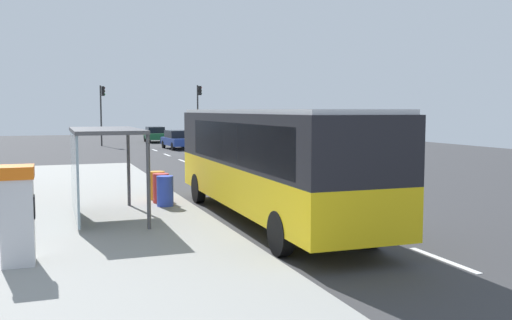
{
  "coord_description": "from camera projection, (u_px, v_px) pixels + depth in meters",
  "views": [
    {
      "loc": [
        -7.57,
        -15.74,
        3.2
      ],
      "look_at": [
        -1.0,
        2.22,
        1.5
      ],
      "focal_mm": 39.73,
      "sensor_mm": 36.0,
      "label": 1
    }
  ],
  "objects": [
    {
      "name": "lane_stripe_seg_3",
      "position": [
        231.0,
        179.0,
        26.1
      ],
      "size": [
        0.16,
        2.2,
        0.01
      ],
      "primitive_type": "cube",
      "color": "silver",
      "rests_on": "ground"
    },
    {
      "name": "traffic_light_near_side",
      "position": [
        199.0,
        105.0,
        52.27
      ],
      "size": [
        0.49,
        0.28,
        5.46
      ],
      "color": "#2D2D2D",
      "rests_on": "ground"
    },
    {
      "name": "lane_stripe_seg_6",
      "position": [
        167.0,
        155.0,
        40.13
      ],
      "size": [
        0.16,
        2.2,
        0.01
      ],
      "primitive_type": "cube",
      "color": "silver",
      "rests_on": "ground"
    },
    {
      "name": "recycling_bin_red",
      "position": [
        161.0,
        188.0,
        18.43
      ],
      "size": [
        0.52,
        0.52,
        0.95
      ],
      "primitive_type": "cylinder",
      "color": "red",
      "rests_on": "sidewalk_platform"
    },
    {
      "name": "lane_stripe_seg_7",
      "position": [
        155.0,
        150.0,
        44.81
      ],
      "size": [
        0.16,
        2.2,
        0.01
      ],
      "primitive_type": "cube",
      "color": "silver",
      "rests_on": "ground"
    },
    {
      "name": "recycling_bin_orange",
      "position": [
        157.0,
        185.0,
        19.09
      ],
      "size": [
        0.52,
        0.52,
        0.95
      ],
      "primitive_type": "cylinder",
      "color": "orange",
      "rests_on": "sidewalk_platform"
    },
    {
      "name": "recycling_bin_blue",
      "position": [
        165.0,
        191.0,
        17.78
      ],
      "size": [
        0.52,
        0.52,
        0.95
      ],
      "primitive_type": "cylinder",
      "color": "blue",
      "rests_on": "sidewalk_platform"
    },
    {
      "name": "lane_stripe_seg_2",
      "position": [
        271.0,
        194.0,
        21.42
      ],
      "size": [
        0.16,
        2.2,
        0.01
      ],
      "primitive_type": "cube",
      "color": "silver",
      "rests_on": "ground"
    },
    {
      "name": "sidewalk_platform",
      "position": [
        92.0,
        212.0,
        17.27
      ],
      "size": [
        6.2,
        30.0,
        0.18
      ],
      "primitive_type": "cube",
      "color": "#999993",
      "rests_on": "ground"
    },
    {
      "name": "traffic_light_far_side",
      "position": [
        102.0,
        106.0,
        50.08
      ],
      "size": [
        0.49,
        0.28,
        5.35
      ],
      "color": "#2D2D2D",
      "rests_on": "ground"
    },
    {
      "name": "sedan_near",
      "position": [
        178.0,
        139.0,
        46.26
      ],
      "size": [
        2.04,
        4.49,
        1.52
      ],
      "color": "navy",
      "rests_on": "ground"
    },
    {
      "name": "ground_plane",
      "position": [
        199.0,
        169.0,
        30.69
      ],
      "size": [
        56.0,
        92.0,
        0.04
      ],
      "primitive_type": "cube",
      "color": "#38383A"
    },
    {
      "name": "lane_stripe_seg_0",
      "position": [
        443.0,
        260.0,
        12.07
      ],
      "size": [
        0.16,
        2.2,
        0.01
      ],
      "primitive_type": "cube",
      "color": "silver",
      "rests_on": "ground"
    },
    {
      "name": "white_van",
      "position": [
        210.0,
        139.0,
        36.49
      ],
      "size": [
        2.08,
        5.22,
        2.3
      ],
      "color": "white",
      "rests_on": "ground"
    },
    {
      "name": "bus",
      "position": [
        268.0,
        157.0,
        16.13
      ],
      "size": [
        2.64,
        11.04,
        3.21
      ],
      "color": "yellow",
      "rests_on": "ground"
    },
    {
      "name": "lane_stripe_seg_1",
      "position": [
        333.0,
        218.0,
        16.74
      ],
      "size": [
        0.16,
        2.2,
        0.01
      ],
      "primitive_type": "cube",
      "color": "silver",
      "rests_on": "ground"
    },
    {
      "name": "bus_shelter",
      "position": [
        94.0,
        150.0,
        15.59
      ],
      "size": [
        1.8,
        4.0,
        2.5
      ],
      "color": "#4C4C51",
      "rests_on": "sidewalk_platform"
    },
    {
      "name": "sedan_far",
      "position": [
        155.0,
        134.0,
        55.99
      ],
      "size": [
        1.95,
        4.45,
        1.52
      ],
      "color": "#195933",
      "rests_on": "ground"
    },
    {
      "name": "lane_stripe_seg_4",
      "position": [
        203.0,
        169.0,
        30.77
      ],
      "size": [
        0.16,
        2.2,
        0.01
      ],
      "primitive_type": "cube",
      "color": "silver",
      "rests_on": "ground"
    },
    {
      "name": "ticket_machine",
      "position": [
        18.0,
        214.0,
        11.01
      ],
      "size": [
        0.66,
        0.76,
        1.94
      ],
      "color": "silver",
      "rests_on": "sidewalk_platform"
    },
    {
      "name": "lane_stripe_seg_5",
      "position": [
        183.0,
        161.0,
        35.45
      ],
      "size": [
        0.16,
        2.2,
        0.01
      ],
      "primitive_type": "cube",
      "color": "silver",
      "rests_on": "ground"
    }
  ]
}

